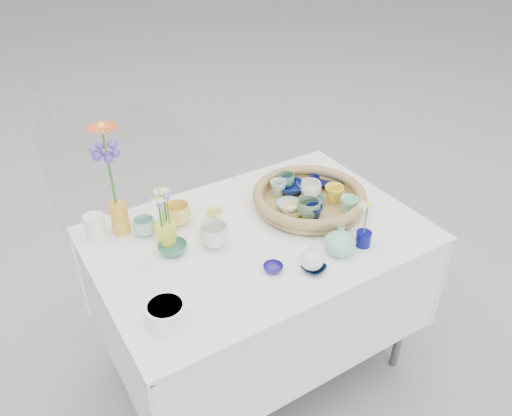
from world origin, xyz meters
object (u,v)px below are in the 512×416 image
wicker_tray (309,198)px  bud_vase_seafoam (340,239)px  tall_vase_yellow (120,218)px  display_table (258,362)px

wicker_tray → bud_vase_seafoam: bearing=-106.8°
wicker_tray → tall_vase_yellow: tall_vase_yellow is taller
bud_vase_seafoam → tall_vase_yellow: 0.84m
tall_vase_yellow → display_table: bearing=-32.6°
display_table → wicker_tray: bearing=10.1°
wicker_tray → bud_vase_seafoam: size_ratio=3.92×
bud_vase_seafoam → wicker_tray: bearing=73.2°
display_table → wicker_tray: size_ratio=2.66×
display_table → wicker_tray: wicker_tray is taller
tall_vase_yellow → bud_vase_seafoam: bearing=-40.6°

